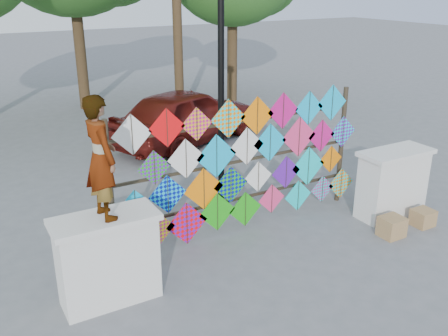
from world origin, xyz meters
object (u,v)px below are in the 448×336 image
(vendor_woman, at_px, (101,158))
(lamppost, at_px, (221,65))
(kite_rack, at_px, (247,163))
(sedan, at_px, (187,115))

(vendor_woman, distance_m, lamppost, 3.75)
(kite_rack, bearing_deg, sedan, 75.79)
(vendor_woman, distance_m, sedan, 7.30)
(kite_rack, distance_m, vendor_woman, 3.03)
(kite_rack, distance_m, lamppost, 1.95)
(kite_rack, distance_m, sedan, 5.20)
(vendor_woman, xyz_separation_m, sedan, (4.03, 5.95, -1.33))
(sedan, xyz_separation_m, lamppost, (-1.06, -3.75, 1.94))
(kite_rack, height_order, sedan, kite_rack)
(kite_rack, xyz_separation_m, vendor_woman, (-2.76, -0.93, 0.86))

